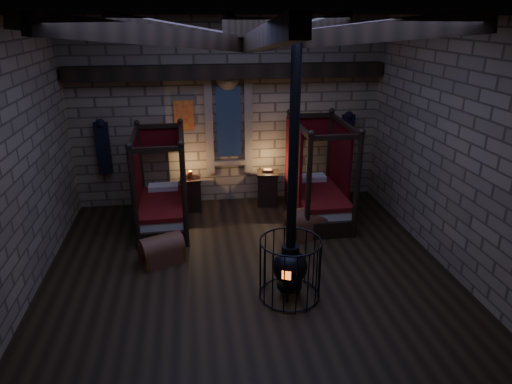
{
  "coord_description": "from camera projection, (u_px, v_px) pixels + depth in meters",
  "views": [
    {
      "loc": [
        -0.86,
        -6.77,
        4.24
      ],
      "look_at": [
        0.21,
        0.6,
        1.3
      ],
      "focal_mm": 32.0,
      "sensor_mm": 36.0,
      "label": 1
    }
  ],
  "objects": [
    {
      "name": "room",
      "position": [
        247.0,
        49.0,
        6.61
      ],
      "size": [
        7.02,
        7.02,
        4.29
      ],
      "color": "black",
      "rests_on": "ground"
    },
    {
      "name": "bed_left",
      "position": [
        163.0,
        204.0,
        9.55
      ],
      "size": [
        1.05,
        1.95,
        2.01
      ],
      "rotation": [
        0.0,
        0.0,
        0.02
      ],
      "color": "black",
      "rests_on": "ground"
    },
    {
      "name": "bed_right",
      "position": [
        317.0,
        195.0,
        9.96
      ],
      "size": [
        1.1,
        2.06,
        2.14
      ],
      "rotation": [
        0.0,
        0.0,
        -0.01
      ],
      "color": "black",
      "rests_on": "ground"
    },
    {
      "name": "trunk_left",
      "position": [
        162.0,
        250.0,
        8.22
      ],
      "size": [
        0.86,
        0.72,
        0.54
      ],
      "rotation": [
        0.0,
        0.0,
        0.4
      ],
      "color": "brown",
      "rests_on": "ground"
    },
    {
      "name": "trunk_right",
      "position": [
        308.0,
        223.0,
        9.23
      ],
      "size": [
        0.93,
        0.7,
        0.61
      ],
      "rotation": [
        0.0,
        0.0,
        0.23
      ],
      "color": "brown",
      "rests_on": "ground"
    },
    {
      "name": "nightstand_left",
      "position": [
        191.0,
        193.0,
        10.4
      ],
      "size": [
        0.49,
        0.47,
        0.94
      ],
      "rotation": [
        0.0,
        0.0,
        -0.02
      ],
      "color": "black",
      "rests_on": "ground"
    },
    {
      "name": "nightstand_right",
      "position": [
        268.0,
        188.0,
        10.66
      ],
      "size": [
        0.56,
        0.54,
        0.87
      ],
      "rotation": [
        0.0,
        0.0,
        -0.15
      ],
      "color": "black",
      "rests_on": "ground"
    },
    {
      "name": "stove",
      "position": [
        290.0,
        263.0,
        7.09
      ],
      "size": [
        0.98,
        0.98,
        4.05
      ],
      "rotation": [
        0.0,
        0.0,
        -0.42
      ],
      "color": "black",
      "rests_on": "ground"
    }
  ]
}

